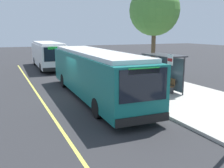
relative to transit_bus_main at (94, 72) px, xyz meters
The scene contains 10 objects.
ground_plane 2.05m from the transit_bus_main, 126.53° to the right, with size 120.00×120.00×0.00m, color #2B2B2D.
sidewalk_curb 5.28m from the transit_bus_main, 98.51° to the left, with size 44.00×6.40×0.15m, color #B7B2A8.
lane_stripe_center 3.67m from the transit_bus_main, 103.11° to the right, with size 36.00×0.14×0.01m, color #E0D64C.
transit_bus_main is the anchor object (origin of this frame).
transit_bus_second 14.80m from the transit_bus_main, behind, with size 10.34×2.91×2.95m.
bus_shelter 4.70m from the transit_bus_main, 80.24° to the left, with size 2.90×1.60×2.48m.
waiting_bench 4.91m from the transit_bus_main, 78.61° to the left, with size 1.60×0.48×0.95m.
route_sign_post 4.84m from the transit_bus_main, 35.35° to the left, with size 0.44×0.08×2.80m.
pedestrian_commuter 4.44m from the transit_bus_main, 39.72° to the left, with size 0.24×0.40×1.69m.
street_tree_upstreet 8.83m from the transit_bus_main, 119.23° to the left, with size 4.19×4.19×7.79m.
Camera 1 is at (15.56, -4.42, 4.08)m, focal length 40.93 mm.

